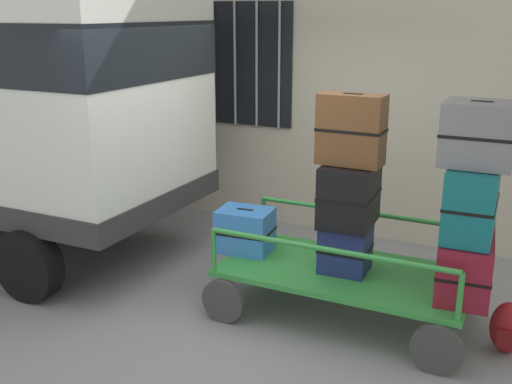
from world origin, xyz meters
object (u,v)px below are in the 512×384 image
object	(u,v)px
suitcase_midleft_middle	(349,194)
suitcase_center_middle	(471,202)
suitcase_center_top	(479,134)
luggage_cart	(344,278)
suitcase_center_bottom	(465,263)
backpack	(508,328)
suitcase_midleft_top	(351,130)
suitcase_midleft_bottom	(345,248)
suitcase_left_bottom	(245,230)

from	to	relation	value
suitcase_midleft_middle	suitcase_center_middle	world-z (taller)	suitcase_center_middle
suitcase_center_middle	suitcase_center_top	xyz separation A→B (m)	(0.00, 0.02, 0.53)
luggage_cart	suitcase_center_top	bearing A→B (deg)	0.64
suitcase_center_bottom	backpack	world-z (taller)	suitcase_center_bottom
suitcase_center_middle	suitcase_midleft_top	bearing A→B (deg)	179.07
luggage_cart	suitcase_center_bottom	bearing A→B (deg)	2.09
luggage_cart	suitcase_midleft_middle	xyz separation A→B (m)	(-0.00, 0.03, 0.76)
luggage_cart	backpack	xyz separation A→B (m)	(1.37, -0.03, -0.15)
suitcase_center_bottom	suitcase_midleft_middle	bearing A→B (deg)	-179.92
suitcase_midleft_middle	suitcase_center_middle	xyz separation A→B (m)	(0.99, -0.05, 0.08)
suitcase_center_bottom	suitcase_center_middle	bearing A→B (deg)	-90.00
suitcase_midleft_bottom	suitcase_midleft_middle	distance (m)	0.48
suitcase_center_middle	suitcase_midleft_bottom	bearing A→B (deg)	179.76
suitcase_midleft_middle	suitcase_midleft_top	bearing A→B (deg)	-90.00
suitcase_center_bottom	suitcase_center_middle	distance (m)	0.53
suitcase_midleft_bottom	backpack	bearing A→B (deg)	-0.97
suitcase_center_middle	backpack	world-z (taller)	suitcase_center_middle
suitcase_midleft_top	suitcase_center_middle	world-z (taller)	suitcase_midleft_top
luggage_cart	suitcase_center_bottom	size ratio (longest dim) A/B	2.50
backpack	suitcase_center_middle	bearing A→B (deg)	177.11
backpack	suitcase_left_bottom	bearing A→B (deg)	178.84
suitcase_midleft_top	suitcase_center_middle	xyz separation A→B (m)	(0.99, -0.02, -0.48)
suitcase_left_bottom	suitcase_center_bottom	xyz separation A→B (m)	(1.99, 0.02, 0.03)
luggage_cart	suitcase_center_top	size ratio (longest dim) A/B	4.10
suitcase_left_bottom	suitcase_midleft_middle	size ratio (longest dim) A/B	0.91
suitcase_center_top	backpack	world-z (taller)	suitcase_center_top
suitcase_left_bottom	suitcase_midleft_middle	world-z (taller)	suitcase_midleft_middle
suitcase_center_middle	suitcase_center_bottom	bearing A→B (deg)	90.00
suitcase_left_bottom	suitcase_center_bottom	bearing A→B (deg)	0.51
suitcase_midleft_middle	suitcase_midleft_top	distance (m)	0.57
luggage_cart	suitcase_midleft_middle	world-z (taller)	suitcase_midleft_middle
suitcase_left_bottom	suitcase_center_middle	world-z (taller)	suitcase_center_middle
suitcase_midleft_middle	suitcase_center_top	bearing A→B (deg)	-1.37
suitcase_midleft_bottom	suitcase_midleft_top	world-z (taller)	suitcase_midleft_top
luggage_cart	suitcase_center_bottom	xyz separation A→B (m)	(0.99, 0.04, 0.32)
suitcase_center_bottom	suitcase_center_top	size ratio (longest dim) A/B	1.64
suitcase_midleft_top	suitcase_left_bottom	bearing A→B (deg)	179.25
suitcase_midleft_middle	suitcase_center_top	xyz separation A→B (m)	(0.99, -0.02, 0.62)
suitcase_midleft_top	backpack	size ratio (longest dim) A/B	1.35
suitcase_midleft_middle	suitcase_center_bottom	bearing A→B (deg)	0.08
suitcase_left_bottom	suitcase_center_bottom	distance (m)	1.99
suitcase_midleft_top	backpack	world-z (taller)	suitcase_midleft_top
suitcase_midleft_top	suitcase_center_bottom	world-z (taller)	suitcase_midleft_top
suitcase_left_bottom	suitcase_midleft_bottom	xyz separation A→B (m)	(0.99, -0.02, 0.00)
luggage_cart	suitcase_center_top	world-z (taller)	suitcase_center_top
suitcase_midleft_top	suitcase_center_middle	distance (m)	1.11
suitcase_center_bottom	suitcase_center_top	bearing A→B (deg)	-90.00
suitcase_midleft_top	suitcase_center_top	world-z (taller)	same
suitcase_left_bottom	suitcase_center_top	distance (m)	2.27
suitcase_midleft_middle	suitcase_center_middle	size ratio (longest dim) A/B	0.87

